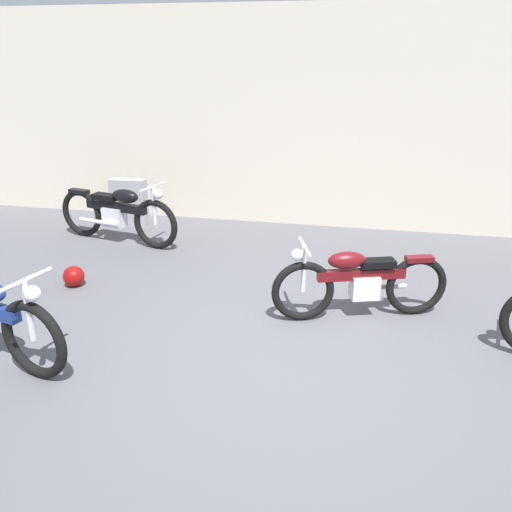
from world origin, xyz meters
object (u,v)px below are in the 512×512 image
(stone_marker, at_px, (129,202))
(helmet, at_px, (74,276))
(motorcycle_black, at_px, (118,213))
(motorcycle_maroon, at_px, (359,282))

(stone_marker, distance_m, helmet, 2.47)
(motorcycle_black, distance_m, motorcycle_maroon, 3.99)
(helmet, xyz_separation_m, motorcycle_maroon, (3.44, -0.10, 0.29))
(motorcycle_black, bearing_deg, helmet, -71.78)
(motorcycle_black, xyz_separation_m, motorcycle_maroon, (3.60, -1.72, -0.04))
(stone_marker, xyz_separation_m, helmet, (0.36, -2.43, -0.26))
(stone_marker, bearing_deg, motorcycle_maroon, -33.73)
(motorcycle_black, bearing_deg, motorcycle_maroon, -12.94)
(stone_marker, xyz_separation_m, motorcycle_maroon, (3.80, -2.53, 0.03))
(stone_marker, height_order, helmet, stone_marker)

